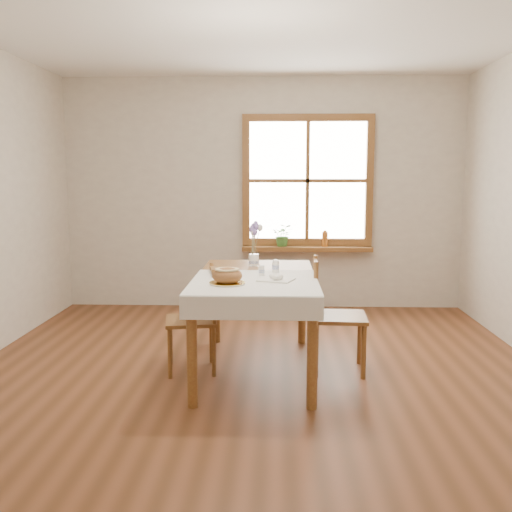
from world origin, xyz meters
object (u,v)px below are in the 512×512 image
(chair_left, at_px, (191,319))
(flower_vase, at_px, (254,261))
(chair_right, at_px, (339,315))
(dining_table, at_px, (256,286))
(bread_plate, at_px, (227,283))

(chair_left, bearing_deg, flower_vase, 125.24)
(chair_left, xyz_separation_m, flower_vase, (0.47, 0.47, 0.39))
(chair_right, bearing_deg, flower_vase, 60.49)
(dining_table, relative_size, chair_right, 1.81)
(chair_right, distance_m, flower_vase, 0.88)
(chair_left, distance_m, bread_plate, 0.61)
(bread_plate, bearing_deg, dining_table, 65.88)
(dining_table, relative_size, chair_left, 1.95)
(chair_left, distance_m, chair_right, 1.15)
(dining_table, distance_m, chair_right, 0.68)
(chair_left, xyz_separation_m, bread_plate, (0.32, -0.39, 0.36))
(chair_left, bearing_deg, bread_plate, 29.64)
(dining_table, xyz_separation_m, bread_plate, (-0.18, -0.41, 0.10))
(chair_left, relative_size, chair_right, 0.93)
(chair_left, height_order, flower_vase, flower_vase)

